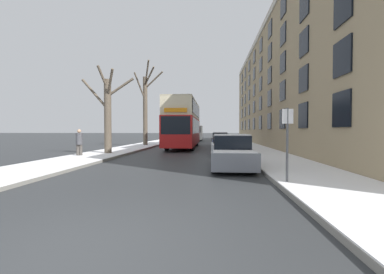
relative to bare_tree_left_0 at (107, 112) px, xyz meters
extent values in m
plane|color=#303335|center=(5.19, -13.53, -2.94)|extent=(320.00, 320.00, 0.00)
cube|color=gray|center=(-0.28, 39.47, -2.87)|extent=(3.17, 130.00, 0.13)
cube|color=white|center=(-0.28, 39.47, -2.79)|extent=(3.14, 130.00, 0.03)
cube|color=gray|center=(10.65, 39.47, -2.87)|extent=(3.17, 130.00, 0.13)
cube|color=white|center=(10.65, 39.47, -2.79)|extent=(3.14, 130.00, 0.03)
cube|color=tan|center=(16.74, 10.77, 3.40)|extent=(9.00, 43.86, 12.68)
cube|color=black|center=(12.21, -6.39, -0.40)|extent=(0.08, 1.40, 1.42)
cube|color=black|center=(12.21, -2.10, -0.40)|extent=(0.08, 1.40, 1.42)
cube|color=black|center=(12.21, 2.19, -0.40)|extent=(0.08, 1.40, 1.42)
cube|color=black|center=(12.21, 6.48, -0.40)|extent=(0.08, 1.40, 1.42)
cube|color=black|center=(12.21, 10.77, -0.40)|extent=(0.08, 1.40, 1.42)
cube|color=black|center=(12.21, 15.06, -0.40)|extent=(0.08, 1.40, 1.42)
cube|color=black|center=(12.21, 19.35, -0.40)|extent=(0.08, 1.40, 1.42)
cube|color=black|center=(12.21, 23.64, -0.40)|extent=(0.08, 1.40, 1.42)
cube|color=black|center=(12.21, 27.92, -0.40)|extent=(0.08, 1.40, 1.42)
cube|color=black|center=(12.21, -6.39, 1.63)|extent=(0.08, 1.40, 1.42)
cube|color=black|center=(12.21, -2.10, 1.63)|extent=(0.08, 1.40, 1.42)
cube|color=black|center=(12.21, 2.19, 1.63)|extent=(0.08, 1.40, 1.42)
cube|color=black|center=(12.21, 6.48, 1.63)|extent=(0.08, 1.40, 1.42)
cube|color=black|center=(12.21, 10.77, 1.63)|extent=(0.08, 1.40, 1.42)
cube|color=black|center=(12.21, 15.06, 1.63)|extent=(0.08, 1.40, 1.42)
cube|color=black|center=(12.21, 19.35, 1.63)|extent=(0.08, 1.40, 1.42)
cube|color=black|center=(12.21, 23.64, 1.63)|extent=(0.08, 1.40, 1.42)
cube|color=black|center=(12.21, 27.92, 1.63)|extent=(0.08, 1.40, 1.42)
cube|color=black|center=(12.21, -6.39, 3.66)|extent=(0.08, 1.40, 1.42)
cube|color=black|center=(12.21, -2.10, 3.66)|extent=(0.08, 1.40, 1.42)
cube|color=black|center=(12.21, 2.19, 3.66)|extent=(0.08, 1.40, 1.42)
cube|color=black|center=(12.21, 6.48, 3.66)|extent=(0.08, 1.40, 1.42)
cube|color=black|center=(12.21, 10.77, 3.66)|extent=(0.08, 1.40, 1.42)
cube|color=black|center=(12.21, 15.06, 3.66)|extent=(0.08, 1.40, 1.42)
cube|color=black|center=(12.21, 19.35, 3.66)|extent=(0.08, 1.40, 1.42)
cube|color=black|center=(12.21, 23.64, 3.66)|extent=(0.08, 1.40, 1.42)
cube|color=black|center=(12.21, 27.92, 3.66)|extent=(0.08, 1.40, 1.42)
cube|color=black|center=(12.21, -2.10, 5.68)|extent=(0.08, 1.40, 1.42)
cube|color=black|center=(12.21, 2.19, 5.68)|extent=(0.08, 1.40, 1.42)
cube|color=black|center=(12.21, 6.48, 5.68)|extent=(0.08, 1.40, 1.42)
cube|color=black|center=(12.21, 10.77, 5.68)|extent=(0.08, 1.40, 1.42)
cube|color=black|center=(12.21, 15.06, 5.68)|extent=(0.08, 1.40, 1.42)
cube|color=black|center=(12.21, 19.35, 5.68)|extent=(0.08, 1.40, 1.42)
cube|color=black|center=(12.21, 23.64, 5.68)|extent=(0.08, 1.40, 1.42)
cube|color=black|center=(12.21, 27.92, 5.68)|extent=(0.08, 1.40, 1.42)
cube|color=black|center=(12.21, 2.19, 7.71)|extent=(0.08, 1.40, 1.42)
cube|color=black|center=(12.21, 6.48, 7.71)|extent=(0.08, 1.40, 1.42)
cube|color=black|center=(12.21, 10.77, 7.71)|extent=(0.08, 1.40, 1.42)
cube|color=black|center=(12.21, 15.06, 7.71)|extent=(0.08, 1.40, 1.42)
cube|color=black|center=(12.21, 19.35, 7.71)|extent=(0.08, 1.40, 1.42)
cube|color=black|center=(12.21, 23.64, 7.71)|extent=(0.08, 1.40, 1.42)
cube|color=black|center=(12.21, 27.92, 7.71)|extent=(0.08, 1.40, 1.42)
cube|color=beige|center=(12.20, 10.77, 9.22)|extent=(0.12, 42.99, 0.44)
cylinder|color=brown|center=(0.01, 0.02, -0.35)|extent=(0.47, 0.47, 5.17)
cylinder|color=brown|center=(-0.96, 0.18, 1.26)|extent=(2.07, 0.51, 2.19)
cylinder|color=brown|center=(-0.14, -0.39, 2.27)|extent=(0.49, 1.02, 1.49)
cylinder|color=brown|center=(0.88, 0.09, 1.70)|extent=(1.86, 0.30, 1.32)
cylinder|color=brown|center=(0.40, -0.51, 1.85)|extent=(0.99, 1.27, 1.76)
cylinder|color=brown|center=(-0.02, 9.94, 0.76)|extent=(0.46, 0.46, 7.39)
cylinder|color=brown|center=(-0.26, 10.58, 3.96)|extent=(0.65, 1.43, 1.06)
cylinder|color=brown|center=(0.43, 8.91, 4.54)|extent=(1.10, 2.23, 2.37)
cylinder|color=brown|center=(0.98, 9.65, 4.04)|extent=(2.14, 0.77, 1.74)
cylinder|color=brown|center=(-0.43, 9.37, 3.33)|extent=(1.02, 1.36, 2.80)
cylinder|color=brown|center=(0.65, 9.08, 4.35)|extent=(1.53, 1.89, 1.59)
cube|color=red|center=(4.35, 7.89, -1.33)|extent=(2.48, 11.43, 2.53)
cube|color=beige|center=(4.35, 7.89, 0.66)|extent=(2.43, 11.20, 1.46)
cube|color=beige|center=(4.35, 7.89, 1.45)|extent=(2.43, 11.20, 0.12)
cube|color=black|center=(4.35, 7.89, -0.85)|extent=(2.51, 10.06, 1.31)
cube|color=black|center=(4.35, 7.89, 0.74)|extent=(2.51, 10.06, 1.11)
cube|color=black|center=(4.35, 2.19, -0.85)|extent=(2.24, 0.06, 1.38)
cube|color=orange|center=(4.35, 2.18, 0.30)|extent=(1.74, 0.05, 0.32)
cylinder|color=black|center=(3.28, 4.46, -2.42)|extent=(0.30, 1.03, 1.03)
cylinder|color=black|center=(5.43, 4.46, -2.42)|extent=(0.30, 1.03, 1.03)
cylinder|color=black|center=(3.28, 11.09, -2.42)|extent=(0.30, 1.03, 1.03)
cylinder|color=black|center=(5.43, 11.09, -2.42)|extent=(0.30, 1.03, 1.03)
cube|color=slate|center=(7.97, -5.42, -2.42)|extent=(1.80, 4.41, 0.69)
cube|color=black|center=(7.97, -5.24, -1.77)|extent=(1.55, 2.21, 0.61)
cube|color=white|center=(7.97, -5.24, -1.44)|extent=(1.51, 2.10, 0.05)
cube|color=white|center=(7.97, -6.99, -2.05)|extent=(1.62, 1.15, 0.04)
cylinder|color=black|center=(7.18, -6.74, -2.60)|extent=(0.20, 0.66, 0.66)
cylinder|color=black|center=(8.76, -6.74, -2.60)|extent=(0.20, 0.66, 0.66)
cylinder|color=black|center=(7.18, -4.10, -2.60)|extent=(0.20, 0.66, 0.66)
cylinder|color=black|center=(8.76, -4.10, -2.60)|extent=(0.20, 0.66, 0.66)
cube|color=#9EA3AD|center=(7.97, 0.57, -2.45)|extent=(1.85, 4.45, 0.64)
cube|color=black|center=(7.97, 0.74, -1.87)|extent=(1.59, 2.22, 0.51)
cube|color=white|center=(7.97, 0.74, -1.59)|extent=(1.56, 2.11, 0.05)
cube|color=white|center=(7.97, -1.01, -2.10)|extent=(1.67, 1.16, 0.04)
cylinder|color=black|center=(7.16, -0.77, -2.61)|extent=(0.20, 0.66, 0.66)
cylinder|color=black|center=(8.79, -0.77, -2.61)|extent=(0.20, 0.66, 0.66)
cylinder|color=black|center=(7.16, 1.90, -2.61)|extent=(0.20, 0.66, 0.66)
cylinder|color=black|center=(8.79, 1.90, -2.61)|extent=(0.20, 0.66, 0.66)
cube|color=navy|center=(7.97, 6.92, -2.44)|extent=(1.70, 4.24, 0.64)
cube|color=black|center=(7.97, 7.08, -1.88)|extent=(1.46, 2.12, 0.49)
cube|color=white|center=(7.97, 7.08, -1.61)|extent=(1.43, 2.01, 0.04)
cube|color=white|center=(7.97, 5.41, -2.11)|extent=(1.53, 1.11, 0.03)
cylinder|color=black|center=(7.24, 5.64, -2.63)|extent=(0.20, 0.60, 0.60)
cylinder|color=black|center=(8.71, 5.64, -2.63)|extent=(0.20, 0.60, 0.60)
cylinder|color=black|center=(7.24, 8.19, -2.63)|extent=(0.20, 0.60, 0.60)
cylinder|color=black|center=(8.71, 8.19, -2.63)|extent=(0.20, 0.60, 0.60)
cube|color=slate|center=(7.97, 12.01, -2.41)|extent=(1.89, 3.93, 0.72)
cube|color=black|center=(7.97, 12.16, -1.78)|extent=(1.62, 1.96, 0.53)
cube|color=white|center=(7.97, 12.16, -1.48)|extent=(1.59, 1.86, 0.07)
cube|color=white|center=(7.97, 10.61, -2.02)|extent=(1.70, 1.02, 0.05)
cylinder|color=black|center=(7.14, 10.83, -2.63)|extent=(0.20, 0.61, 0.61)
cylinder|color=black|center=(8.81, 10.83, -2.63)|extent=(0.20, 0.61, 0.61)
cylinder|color=black|center=(7.14, 13.18, -2.63)|extent=(0.20, 0.61, 0.61)
cylinder|color=black|center=(8.81, 13.18, -2.63)|extent=(0.20, 0.61, 0.61)
cube|color=#9EA3AD|center=(7.97, 17.67, -2.49)|extent=(1.73, 4.59, 0.55)
cube|color=black|center=(7.97, 17.86, -1.96)|extent=(1.49, 2.30, 0.50)
cube|color=white|center=(7.97, 17.86, -1.69)|extent=(1.45, 2.18, 0.05)
cube|color=white|center=(7.97, 16.04, -2.20)|extent=(1.56, 1.20, 0.04)
cylinder|color=black|center=(7.22, 16.30, -2.63)|extent=(0.20, 0.61, 0.61)
cylinder|color=black|center=(8.73, 16.30, -2.63)|extent=(0.20, 0.61, 0.61)
cylinder|color=black|center=(7.22, 19.05, -2.63)|extent=(0.20, 0.61, 0.61)
cylinder|color=black|center=(8.73, 19.05, -2.63)|extent=(0.20, 0.61, 0.61)
cube|color=white|center=(4.39, 24.85, -1.60)|extent=(2.07, 5.03, 2.22)
cube|color=black|center=(4.39, 22.36, -1.08)|extent=(1.82, 0.06, 0.98)
cylinder|color=black|center=(3.47, 23.24, -2.60)|extent=(0.22, 0.68, 0.68)
cylinder|color=black|center=(5.30, 23.24, -2.60)|extent=(0.22, 0.68, 0.68)
cylinder|color=black|center=(3.47, 26.46, -2.60)|extent=(0.22, 0.68, 0.68)
cylinder|color=black|center=(5.30, 26.46, -2.60)|extent=(0.22, 0.68, 0.68)
cylinder|color=#4C4742|center=(-1.15, -1.80, -2.53)|extent=(0.18, 0.18, 0.82)
cylinder|color=#4C4742|center=(-0.99, -1.74, -2.53)|extent=(0.18, 0.18, 0.82)
cylinder|color=#47474C|center=(-1.07, -1.77, -1.75)|extent=(0.39, 0.39, 0.72)
sphere|color=tan|center=(-1.07, -1.77, -1.28)|extent=(0.23, 0.23, 0.23)
cylinder|color=#4C4F54|center=(9.37, -9.10, -1.75)|extent=(0.07, 0.07, 2.37)
cube|color=silver|center=(9.37, -9.12, -0.82)|extent=(0.32, 0.02, 0.44)
camera|label=1|loc=(7.13, -16.97, -1.24)|focal=24.00mm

